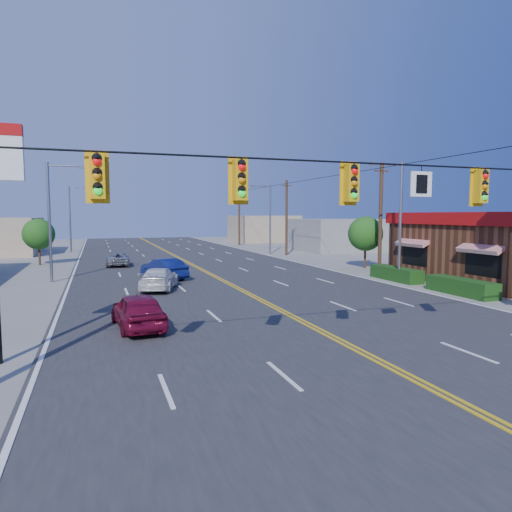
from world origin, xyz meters
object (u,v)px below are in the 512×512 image
object	(u,v)px
car_white	(159,280)
car_blue	(164,269)
signal_span	(383,203)
car_silver	(118,260)
car_magenta	(138,312)

from	to	relation	value
car_white	car_blue	bearing A→B (deg)	-84.46
signal_span	car_white	bearing A→B (deg)	105.51
car_silver	car_magenta	bearing A→B (deg)	92.38
car_magenta	car_white	world-z (taller)	car_magenta
car_blue	car_white	distance (m)	4.58
signal_span	car_white	world-z (taller)	signal_span
car_white	signal_span	bearing A→B (deg)	122.54
car_silver	signal_span	bearing A→B (deg)	104.63
signal_span	car_white	size ratio (longest dim) A/B	5.38
car_magenta	car_white	xyz separation A→B (m)	(2.01, 9.23, -0.06)
car_magenta	car_silver	size ratio (longest dim) A/B	0.99
car_magenta	car_white	bearing A→B (deg)	-107.78
car_blue	car_magenta	bearing A→B (deg)	57.90
car_magenta	car_blue	size ratio (longest dim) A/B	0.95
car_blue	car_silver	xyz separation A→B (m)	(-2.64, 9.68, -0.14)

